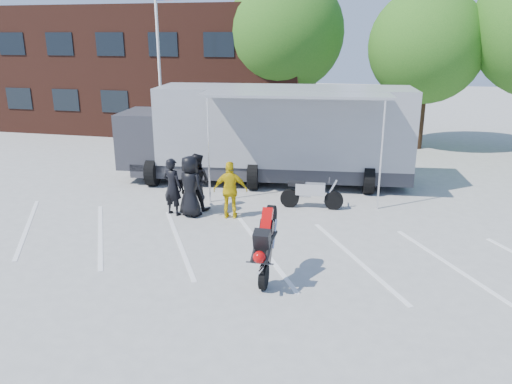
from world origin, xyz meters
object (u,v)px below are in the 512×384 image
at_px(parked_motorcycle, 311,208).
at_px(spectator_leather_b, 172,187).
at_px(tree_mid, 426,46).
at_px(spectator_leather_a, 190,186).
at_px(flagpole, 164,45).
at_px(stunt_bike_rider, 269,276).
at_px(spectator_leather_c, 197,182).
at_px(tree_left, 285,33).
at_px(transporter_truck, 270,181).
at_px(spectator_hivis, 231,190).

height_order(parked_motorcycle, spectator_leather_b, spectator_leather_b).
height_order(tree_mid, spectator_leather_a, tree_mid).
distance_m(flagpole, stunt_bike_rider, 13.51).
bearing_deg(spectator_leather_b, spectator_leather_c, -112.88).
bearing_deg(tree_left, spectator_leather_a, -92.63).
height_order(tree_mid, transporter_truck, tree_mid).
xyz_separation_m(flagpole, spectator_leather_c, (3.63, -6.29, -4.12)).
relative_size(tree_mid, spectator_hivis, 4.28).
bearing_deg(transporter_truck, spectator_leather_c, -120.39).
bearing_deg(spectator_leather_c, tree_left, -82.68).
distance_m(transporter_truck, spectator_leather_a, 4.75).
relative_size(transporter_truck, spectator_leather_a, 5.91).
height_order(stunt_bike_rider, spectator_hivis, spectator_hivis).
relative_size(stunt_bike_rider, spectator_leather_c, 1.04).
bearing_deg(stunt_bike_rider, parked_motorcycle, 85.46).
bearing_deg(parked_motorcycle, spectator_leather_b, 106.83).
height_order(transporter_truck, stunt_bike_rider, transporter_truck).
relative_size(transporter_truck, stunt_bike_rider, 5.91).
xyz_separation_m(spectator_leather_a, spectator_leather_c, (-0.02, 0.66, -0.04)).
bearing_deg(flagpole, spectator_leather_b, -66.24).
distance_m(tree_left, transporter_truck, 10.29).
relative_size(tree_mid, spectator_leather_b, 4.20).
height_order(tree_left, spectator_leather_c, tree_left).
distance_m(tree_mid, spectator_leather_a, 14.70).
xyz_separation_m(spectator_leather_a, spectator_hivis, (1.27, 0.11, -0.07)).
relative_size(flagpole, tree_left, 0.93).
relative_size(spectator_leather_a, spectator_leather_b, 1.06).
xyz_separation_m(parked_motorcycle, spectator_leather_b, (-4.19, -1.59, 0.91)).
distance_m(transporter_truck, parked_motorcycle, 3.41).
bearing_deg(transporter_truck, spectator_leather_a, -116.78).
bearing_deg(spectator_hivis, tree_left, -96.57).
bearing_deg(spectator_leather_b, spectator_leather_a, -161.38).
relative_size(tree_mid, transporter_truck, 0.67).
bearing_deg(parked_motorcycle, tree_mid, -24.99).
relative_size(parked_motorcycle, spectator_hivis, 1.17).
height_order(tree_left, parked_motorcycle, tree_left).
distance_m(spectator_leather_c, spectator_hivis, 1.41).
xyz_separation_m(stunt_bike_rider, spectator_leather_c, (-3.28, 4.17, 0.93)).
distance_m(tree_mid, spectator_hivis, 14.02).
bearing_deg(flagpole, stunt_bike_rider, -56.57).
bearing_deg(tree_mid, spectator_leather_a, -122.44).
bearing_deg(spectator_leather_c, transporter_truck, -104.08).
relative_size(tree_left, spectator_leather_c, 4.65).
bearing_deg(tree_mid, spectator_leather_c, -124.02).
height_order(flagpole, tree_left, tree_left).
distance_m(tree_left, parked_motorcycle, 13.02).
distance_m(parked_motorcycle, spectator_leather_c, 3.85).
bearing_deg(transporter_truck, spectator_hivis, -101.14).
relative_size(flagpole, spectator_hivis, 4.46).
distance_m(transporter_truck, spectator_hivis, 4.35).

